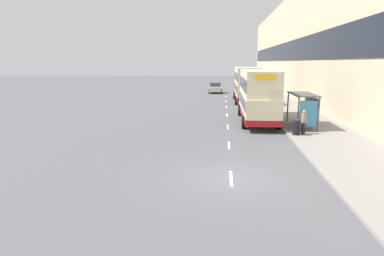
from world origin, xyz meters
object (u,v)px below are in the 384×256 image
double_decker_bus_ahead (246,84)px  car_0 (215,88)px  double_decker_bus_near (258,95)px  bus_shelter (306,104)px  litter_bin (297,127)px  pedestrian_at_shelter (304,122)px  pedestrian_1 (279,106)px

double_decker_bus_ahead → car_0: (-4.08, 12.19, -1.45)m
car_0 → double_decker_bus_near: bearing=98.6°
bus_shelter → litter_bin: bearing=-112.3°
pedestrian_at_shelter → litter_bin: pedestrian_at_shelter is taller
pedestrian_at_shelter → litter_bin: 0.69m
double_decker_bus_near → litter_bin: (2.08, -5.68, -1.61)m
bus_shelter → pedestrian_at_shelter: size_ratio=2.56×
bus_shelter → double_decker_bus_near: bearing=140.7°
double_decker_bus_ahead → litter_bin: (2.11, -20.70, -1.62)m
bus_shelter → double_decker_bus_ahead: bearing=100.6°
car_0 → pedestrian_1: bearing=104.5°
double_decker_bus_ahead → pedestrian_at_shelter: size_ratio=6.45×
double_decker_bus_near → litter_bin: double_decker_bus_near is taller
bus_shelter → car_0: (-7.41, 29.91, -1.04)m
pedestrian_1 → litter_bin: bearing=-91.1°
double_decker_bus_ahead → pedestrian_1: size_ratio=6.02×
double_decker_bus_ahead → pedestrian_at_shelter: (2.62, -20.37, -1.30)m
bus_shelter → pedestrian_at_shelter: (-0.70, -2.66, -0.90)m
bus_shelter → double_decker_bus_ahead: double_decker_bus_ahead is taller
pedestrian_at_shelter → bus_shelter: bearing=75.1°
double_decker_bus_ahead → bus_shelter: bearing=-79.4°
bus_shelter → double_decker_bus_near: size_ratio=0.42×
double_decker_bus_near → double_decker_bus_ahead: same height
double_decker_bus_near → double_decker_bus_ahead: bearing=90.1°
double_decker_bus_ahead → car_0: double_decker_bus_ahead is taller
double_decker_bus_ahead → double_decker_bus_near: bearing=-89.9°
car_0 → pedestrian_1: 25.41m
pedestrian_at_shelter → pedestrian_1: (-0.36, 7.97, 0.06)m
pedestrian_1 → double_decker_bus_ahead: bearing=100.3°
double_decker_bus_near → pedestrian_1: 3.65m
double_decker_bus_ahead → pedestrian_1: double_decker_bus_ahead is taller
car_0 → litter_bin: car_0 is taller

